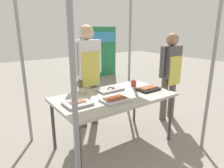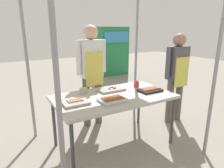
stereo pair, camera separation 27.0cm
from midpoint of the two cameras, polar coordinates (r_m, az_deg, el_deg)
ground_plane at (r=3.04m, az=3.16°, el=-16.86°), size 18.00×18.00×0.00m
stall_table at (r=2.73m, az=3.37°, el=-4.39°), size 1.60×0.90×0.75m
tray_grilled_sausages at (r=2.49m, az=3.34°, el=-4.51°), size 0.34×0.26×0.06m
tray_meat_skewers at (r=2.92m, az=2.47°, el=-1.60°), size 0.39×0.23×0.04m
tray_pork_links at (r=2.96m, az=13.49°, el=-1.67°), size 0.33×0.22×0.05m
tray_spring_rolls at (r=2.44m, az=-7.42°, el=-5.14°), size 0.31×0.28×0.05m
condiment_bowl at (r=2.82m, az=-5.47°, el=-1.89°), size 0.11×0.11×0.07m
drink_cup_near_edge at (r=3.14m, az=9.48°, el=-0.02°), size 0.08×0.08×0.09m
vendor_woman at (r=3.28m, az=-3.48°, el=4.66°), size 0.52×0.24×1.69m
customer_nearby at (r=3.63m, az=20.14°, el=3.36°), size 0.52×0.23×1.56m
neighbor_stall_left at (r=7.30m, az=0.99°, el=9.47°), size 1.06×0.71×1.69m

